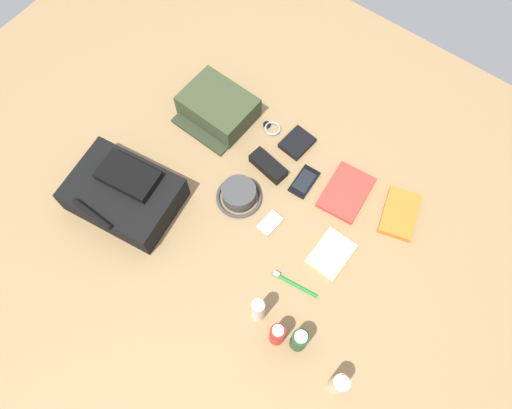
% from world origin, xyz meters
% --- Properties ---
extents(ground_plane, '(2.64, 2.02, 0.02)m').
position_xyz_m(ground_plane, '(0.00, 0.00, -0.01)').
color(ground_plane, '#95754B').
rests_on(ground_plane, ground).
extents(backpack, '(0.39, 0.31, 0.14)m').
position_xyz_m(backpack, '(0.37, 0.24, 0.06)').
color(backpack, black).
rests_on(backpack, ground_plane).
extents(toiletry_pouch, '(0.26, 0.24, 0.09)m').
position_xyz_m(toiletry_pouch, '(0.34, -0.22, 0.05)').
color(toiletry_pouch, '#384228').
rests_on(toiletry_pouch, ground_plane).
extents(bucket_hat, '(0.16, 0.16, 0.06)m').
position_xyz_m(bucket_hat, '(0.07, -0.00, 0.03)').
color(bucket_hat, '#404040').
rests_on(bucket_hat, ground_plane).
extents(lotion_bottle, '(0.05, 0.05, 0.14)m').
position_xyz_m(lotion_bottle, '(-0.53, 0.31, 0.07)').
color(lotion_bottle, beige).
rests_on(lotion_bottle, ground_plane).
extents(shampoo_bottle, '(0.05, 0.05, 0.14)m').
position_xyz_m(shampoo_bottle, '(-0.37, 0.28, 0.06)').
color(shampoo_bottle, '#19471E').
rests_on(shampoo_bottle, ground_plane).
extents(sunscreen_spray, '(0.05, 0.05, 0.14)m').
position_xyz_m(sunscreen_spray, '(-0.31, 0.31, 0.07)').
color(sunscreen_spray, red).
rests_on(sunscreen_spray, ground_plane).
extents(toothpaste_tube, '(0.04, 0.04, 0.17)m').
position_xyz_m(toothpaste_tube, '(-0.22, 0.29, 0.08)').
color(toothpaste_tube, white).
rests_on(toothpaste_tube, ground_plane).
extents(paperback_novel, '(0.16, 0.20, 0.02)m').
position_xyz_m(paperback_novel, '(-0.40, -0.27, 0.01)').
color(paperback_novel, orange).
rests_on(paperback_novel, ground_plane).
extents(travel_guidebook, '(0.16, 0.21, 0.02)m').
position_xyz_m(travel_guidebook, '(-0.21, -0.24, 0.01)').
color(travel_guidebook, red).
rests_on(travel_guidebook, ground_plane).
extents(cell_phone, '(0.07, 0.12, 0.01)m').
position_xyz_m(cell_phone, '(-0.07, -0.18, 0.01)').
color(cell_phone, black).
rests_on(cell_phone, ground_plane).
extents(media_player, '(0.06, 0.09, 0.01)m').
position_xyz_m(media_player, '(-0.07, 0.01, 0.01)').
color(media_player, '#B7B7BC').
rests_on(media_player, ground_plane).
extents(wristwatch, '(0.07, 0.06, 0.01)m').
position_xyz_m(wristwatch, '(0.15, -0.29, 0.01)').
color(wristwatch, '#99999E').
rests_on(wristwatch, ground_plane).
extents(toothbrush, '(0.16, 0.03, 0.02)m').
position_xyz_m(toothbrush, '(-0.25, 0.14, 0.01)').
color(toothbrush, '#198C33').
rests_on(toothbrush, ground_plane).
extents(wallet, '(0.10, 0.12, 0.02)m').
position_xyz_m(wallet, '(0.03, -0.29, 0.01)').
color(wallet, black).
rests_on(wallet, ground_plane).
extents(notepad, '(0.11, 0.15, 0.02)m').
position_xyz_m(notepad, '(-0.29, -0.02, 0.01)').
color(notepad, beige).
rests_on(notepad, ground_plane).
extents(sunglasses_case, '(0.15, 0.08, 0.04)m').
position_xyz_m(sunglasses_case, '(0.06, -0.15, 0.02)').
color(sunglasses_case, black).
rests_on(sunglasses_case, ground_plane).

